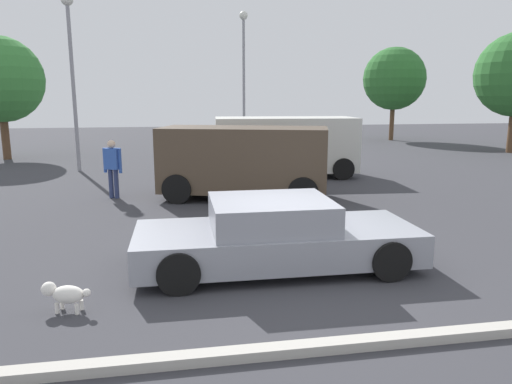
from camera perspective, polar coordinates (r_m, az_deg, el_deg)
name	(u,v)px	position (r m, az deg, el deg)	size (l,w,h in m)	color
ground_plane	(287,271)	(7.96, 3.70, -9.42)	(80.00, 80.00, 0.00)	#38383D
sedan_foreground	(275,236)	(7.93, 2.33, -5.30)	(4.67, 1.97, 1.17)	gray
dog	(65,294)	(6.93, -22.02, -11.29)	(0.67, 0.35, 0.40)	white
van_white	(285,145)	(17.15, 3.54, 5.71)	(5.11, 2.57, 2.11)	silver
suv_dark	(244,160)	(13.26, -1.48, 3.87)	(4.92, 3.17, 2.00)	#4C3D2D
pedestrian	(113,164)	(13.91, -16.87, 3.25)	(0.52, 0.39, 1.65)	navy
parking_curb	(340,345)	(5.72, 10.01, -17.68)	(9.55, 0.20, 0.12)	#B7B2A8
light_post_near	(71,53)	(19.55, -21.37, 15.27)	(0.44, 0.44, 6.52)	gray
light_post_mid	(244,59)	(26.00, -1.49, 15.72)	(0.44, 0.44, 7.20)	gray
tree_back_right	(394,79)	(33.04, 16.29, 12.93)	(4.03, 4.03, 6.02)	brown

